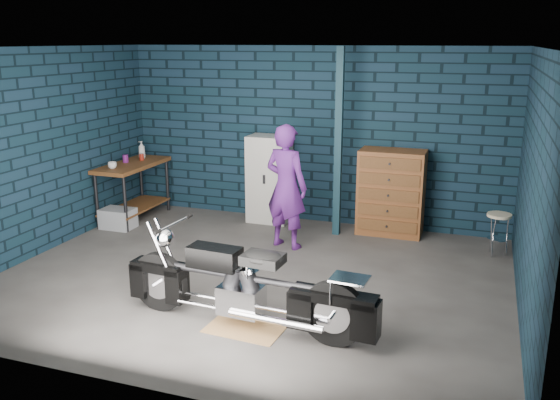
# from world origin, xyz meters

# --- Properties ---
(ground) EXTENTS (6.00, 6.00, 0.00)m
(ground) POSITION_xyz_m (0.00, 0.00, 0.00)
(ground) COLOR #55524F
(ground) RESTS_ON ground
(room_walls) EXTENTS (6.02, 5.01, 2.71)m
(room_walls) POSITION_xyz_m (0.00, 0.55, 1.90)
(room_walls) COLOR #0E232E
(room_walls) RESTS_ON ground
(support_post) EXTENTS (0.10, 0.10, 2.70)m
(support_post) POSITION_xyz_m (0.55, 1.95, 1.35)
(support_post) COLOR #112C37
(support_post) RESTS_ON ground
(workbench) EXTENTS (0.60, 1.40, 0.91)m
(workbench) POSITION_xyz_m (-2.68, 1.62, 0.46)
(workbench) COLOR brown
(workbench) RESTS_ON ground
(drip_mat) EXTENTS (0.79, 0.62, 0.01)m
(drip_mat) POSITION_xyz_m (0.42, -1.22, 0.00)
(drip_mat) COLOR olive
(drip_mat) RESTS_ON ground
(motorcycle) EXTENTS (2.31, 0.77, 1.00)m
(motorcycle) POSITION_xyz_m (0.42, -1.22, 0.50)
(motorcycle) COLOR black
(motorcycle) RESTS_ON ground
(person) EXTENTS (0.71, 0.56, 1.71)m
(person) POSITION_xyz_m (0.02, 1.19, 0.85)
(person) COLOR #5A217D
(person) RESTS_ON ground
(storage_bin) EXTENTS (0.49, 0.35, 0.30)m
(storage_bin) POSITION_xyz_m (-2.66, 1.12, 0.15)
(storage_bin) COLOR #9A9CA2
(storage_bin) RESTS_ON ground
(locker) EXTENTS (0.63, 0.45, 1.36)m
(locker) POSITION_xyz_m (-0.61, 2.23, 0.68)
(locker) COLOR beige
(locker) RESTS_ON ground
(tool_chest) EXTENTS (0.94, 0.52, 1.25)m
(tool_chest) POSITION_xyz_m (1.29, 2.23, 0.62)
(tool_chest) COLOR brown
(tool_chest) RESTS_ON ground
(shop_stool) EXTENTS (0.35, 0.35, 0.57)m
(shop_stool) POSITION_xyz_m (2.78, 1.78, 0.29)
(shop_stool) COLOR beige
(shop_stool) RESTS_ON ground
(cup_a) EXTENTS (0.15, 0.15, 0.10)m
(cup_a) POSITION_xyz_m (-2.73, 1.18, 0.96)
(cup_a) COLOR beige
(cup_a) RESTS_ON workbench
(mug_purple) EXTENTS (0.09, 0.09, 0.12)m
(mug_purple) POSITION_xyz_m (-2.81, 1.65, 0.97)
(mug_purple) COLOR #661B6D
(mug_purple) RESTS_ON workbench
(mug_red) EXTENTS (0.09, 0.09, 0.10)m
(mug_red) POSITION_xyz_m (-2.67, 1.89, 0.96)
(mug_red) COLOR maroon
(mug_red) RESTS_ON workbench
(bottle) EXTENTS (0.15, 0.15, 0.28)m
(bottle) POSITION_xyz_m (-2.74, 2.02, 1.05)
(bottle) COLOR #9A9CA2
(bottle) RESTS_ON workbench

